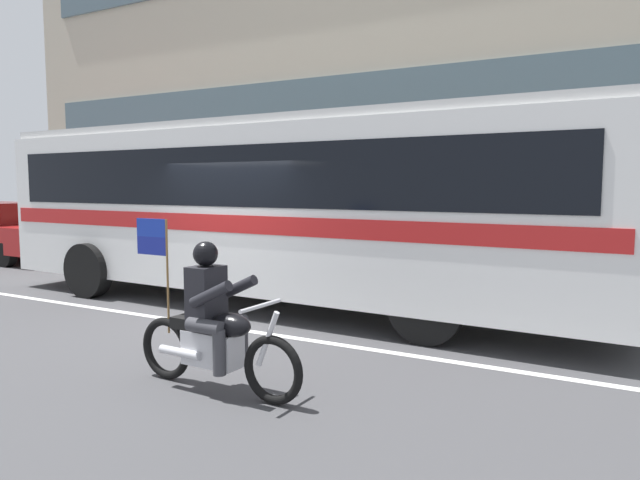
# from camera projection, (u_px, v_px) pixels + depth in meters

# --- Properties ---
(ground_plane) EXTENTS (60.00, 60.00, 0.00)m
(ground_plane) POSITION_uv_depth(u_px,v_px,m) (232.00, 317.00, 9.34)
(ground_plane) COLOR #3D3D3F
(sidewalk_curb) EXTENTS (28.00, 3.80, 0.15)m
(sidewalk_curb) POSITION_uv_depth(u_px,v_px,m) (363.00, 271.00, 13.77)
(sidewalk_curb) COLOR gray
(sidewalk_curb) RESTS_ON ground_plane
(lane_center_stripe) EXTENTS (26.60, 0.14, 0.01)m
(lane_center_stripe) POSITION_uv_depth(u_px,v_px,m) (207.00, 325.00, 8.81)
(lane_center_stripe) COLOR silver
(lane_center_stripe) RESTS_ON ground_plane
(office_building_facade) EXTENTS (28.00, 0.89, 12.65)m
(office_building_facade) POSITION_uv_depth(u_px,v_px,m) (401.00, 26.00, 15.17)
(office_building_facade) COLOR #B2A893
(office_building_facade) RESTS_ON ground_plane
(transit_bus) EXTENTS (11.54, 2.98, 3.22)m
(transit_bus) POSITION_uv_depth(u_px,v_px,m) (277.00, 200.00, 10.14)
(transit_bus) COLOR white
(transit_bus) RESTS_ON ground_plane
(motorcycle_with_rider) EXTENTS (2.20, 0.64, 1.78)m
(motorcycle_with_rider) POSITION_uv_depth(u_px,v_px,m) (214.00, 328.00, 5.96)
(motorcycle_with_rider) COLOR black
(motorcycle_with_rider) RESTS_ON ground_plane
(parked_sedan_curbside) EXTENTS (4.71, 2.00, 1.64)m
(parked_sedan_curbside) POSITION_uv_depth(u_px,v_px,m) (1.00, 230.00, 16.42)
(parked_sedan_curbside) COLOR maroon
(parked_sedan_curbside) RESTS_ON ground_plane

